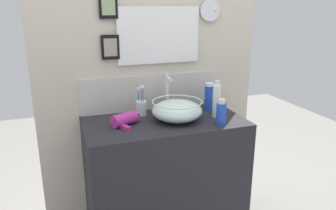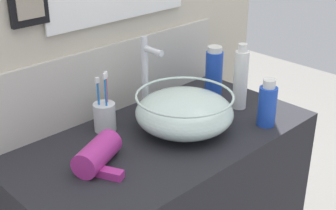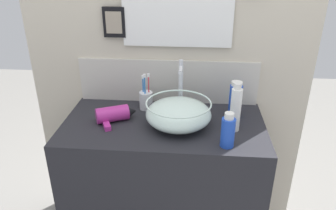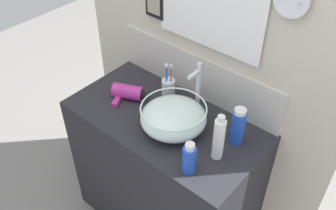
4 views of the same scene
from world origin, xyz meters
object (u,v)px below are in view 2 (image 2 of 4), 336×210
at_px(faucet, 146,72).
at_px(shampoo_bottle, 214,72).
at_px(glass_bowl_sink, 184,112).
at_px(lotion_bottle, 267,105).
at_px(hair_drier, 101,152).
at_px(soap_dispenser, 241,79).
at_px(toothbrush_cup, 105,116).

distance_m(faucet, shampoo_bottle, 0.29).
distance_m(glass_bowl_sink, lotion_bottle, 0.28).
bearing_deg(hair_drier, faucet, 26.70).
bearing_deg(hair_drier, lotion_bottle, -18.89).
bearing_deg(faucet, soap_dispenser, -36.58).
height_order(faucet, shampoo_bottle, faucet).
xyz_separation_m(toothbrush_cup, soap_dispenser, (0.45, -0.20, 0.06)).
bearing_deg(faucet, glass_bowl_sink, -90.00).
bearing_deg(lotion_bottle, soap_dispenser, 73.40).
distance_m(glass_bowl_sink, faucet, 0.20).
bearing_deg(lotion_bottle, toothbrush_cup, 139.92).
bearing_deg(glass_bowl_sink, hair_drier, 176.16).
distance_m(faucet, hair_drier, 0.37).
relative_size(faucet, soap_dispenser, 1.16).
height_order(glass_bowl_sink, shampoo_bottle, shampoo_bottle).
bearing_deg(glass_bowl_sink, shampoo_bottle, 22.78).
height_order(faucet, lotion_bottle, faucet).
distance_m(faucet, lotion_bottle, 0.42).
height_order(shampoo_bottle, soap_dispenser, soap_dispenser).
bearing_deg(toothbrush_cup, soap_dispenser, -23.48).
xyz_separation_m(hair_drier, toothbrush_cup, (0.13, 0.16, 0.01)).
height_order(hair_drier, shampoo_bottle, shampoo_bottle).
relative_size(glass_bowl_sink, lotion_bottle, 1.96).
bearing_deg(lotion_bottle, glass_bowl_sink, 143.71).
distance_m(shampoo_bottle, soap_dispenser, 0.14).
bearing_deg(soap_dispenser, faucet, 143.42).
bearing_deg(soap_dispenser, hair_drier, 176.27).
bearing_deg(hair_drier, toothbrush_cup, 49.95).
distance_m(shampoo_bottle, lotion_bottle, 0.29).
xyz_separation_m(toothbrush_cup, lotion_bottle, (0.41, -0.34, 0.02)).
distance_m(toothbrush_cup, soap_dispenser, 0.50).
bearing_deg(faucet, shampoo_bottle, -12.74).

